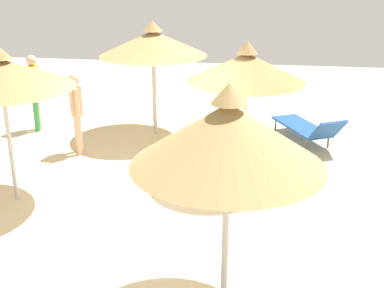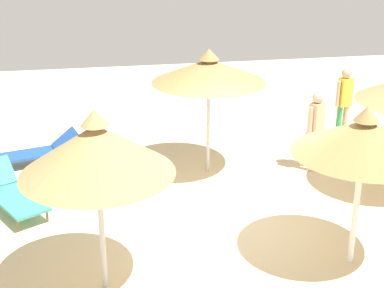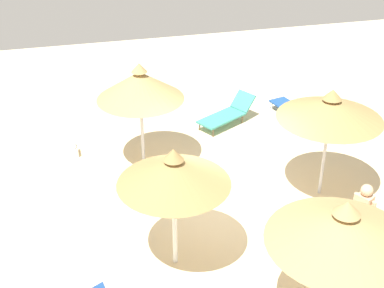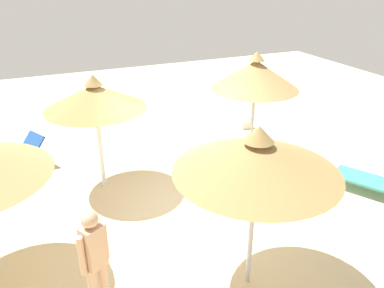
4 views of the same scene
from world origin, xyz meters
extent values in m
cube|color=beige|center=(0.00, 0.00, -0.05)|extent=(24.00, 24.00, 0.10)
cylinder|color=#B2B2B7|center=(0.08, -2.35, 1.19)|extent=(0.07, 0.07, 2.38)
cone|color=#997A47|center=(0.08, -2.35, 2.18)|extent=(2.30, 2.30, 0.47)
cone|color=#997A47|center=(0.08, -2.35, 2.51)|extent=(0.41, 0.41, 0.22)
cylinder|color=#B2B2B7|center=(2.38, 1.39, 1.13)|extent=(0.08, 0.08, 2.25)
cone|color=tan|center=(2.38, 1.39, 2.15)|extent=(2.09, 2.09, 0.69)
cone|color=tan|center=(2.38, 1.39, 2.60)|extent=(0.38, 0.38, 0.22)
cylinder|color=white|center=(-1.39, 1.42, 1.04)|extent=(0.09, 0.09, 2.09)
cone|color=#997A47|center=(-1.39, 1.42, 2.08)|extent=(2.08, 2.08, 0.50)
cone|color=#997A47|center=(-1.39, 1.42, 2.43)|extent=(0.37, 0.37, 0.22)
cylinder|color=brown|center=(-2.95, 2.70, 0.14)|extent=(0.04, 0.04, 0.27)
cylinder|color=brown|center=(-3.19, 3.18, 0.14)|extent=(0.04, 0.04, 0.27)
cube|color=#1E478C|center=(-2.77, 3.10, 0.55)|extent=(0.68, 0.77, 0.49)
cube|color=teal|center=(3.83, -1.10, 0.28)|extent=(1.25, 1.56, 0.05)
cylinder|color=brown|center=(3.30, -0.71, 0.13)|extent=(0.04, 0.04, 0.25)
cylinder|color=brown|center=(3.77, -0.45, 0.13)|extent=(0.04, 0.04, 0.25)
cylinder|color=tan|center=(-2.07, -1.99, 0.42)|extent=(0.13, 0.13, 0.84)
cube|color=tan|center=(-2.15, -2.04, 1.16)|extent=(0.35, 0.33, 0.63)
sphere|color=tan|center=(-2.15, -2.04, 1.59)|extent=(0.23, 0.23, 0.23)
cylinder|color=tan|center=(-2.31, -2.13, 1.14)|extent=(0.09, 0.09, 0.58)
cylinder|color=tan|center=(-1.98, -1.95, 1.14)|extent=(0.09, 0.09, 0.58)
cube|color=beige|center=(3.26, 3.05, 0.11)|extent=(0.37, 0.16, 0.22)
torus|color=beige|center=(3.26, 3.05, 0.27)|extent=(0.26, 0.03, 0.26)
camera|label=1|loc=(7.32, 1.73, 3.90)|focal=47.17mm
camera|label=2|loc=(2.39, 8.42, 4.96)|focal=53.15mm
camera|label=3|loc=(-9.41, 3.13, 7.28)|focal=51.17mm
camera|label=4|loc=(-2.54, -6.21, 4.49)|focal=35.96mm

